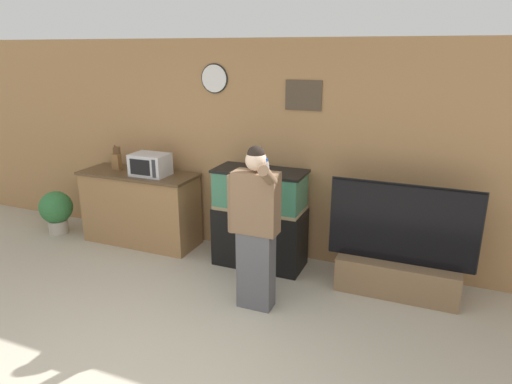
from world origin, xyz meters
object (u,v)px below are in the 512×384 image
object	(u,v)px
person_standing	(255,227)
tv_on_stand	(398,263)
potted_plant	(56,210)
microwave	(150,165)
knife_block	(117,160)
aquarium_on_stand	(260,218)
counter_island	(141,208)

from	to	relation	value
person_standing	tv_on_stand	bearing A→B (deg)	31.92
person_standing	potted_plant	bearing A→B (deg)	167.79
microwave	person_standing	world-z (taller)	person_standing
knife_block	aquarium_on_stand	world-z (taller)	knife_block
microwave	knife_block	world-z (taller)	knife_block
aquarium_on_stand	tv_on_stand	xyz separation A→B (m)	(1.59, -0.09, -0.24)
aquarium_on_stand	potted_plant	bearing A→B (deg)	-176.67
person_standing	potted_plant	distance (m)	3.41
microwave	knife_block	distance (m)	0.58
tv_on_stand	person_standing	bearing A→B (deg)	-148.08
tv_on_stand	microwave	bearing A→B (deg)	178.65
knife_block	person_standing	size ratio (longest dim) A/B	0.19
tv_on_stand	potted_plant	world-z (taller)	tv_on_stand
knife_block	aquarium_on_stand	bearing A→B (deg)	-1.55
counter_island	tv_on_stand	xyz separation A→B (m)	(3.29, -0.11, -0.13)
aquarium_on_stand	potted_plant	distance (m)	3.00
microwave	aquarium_on_stand	distance (m)	1.56
microwave	potted_plant	world-z (taller)	microwave
aquarium_on_stand	person_standing	world-z (taller)	person_standing
aquarium_on_stand	person_standing	size ratio (longest dim) A/B	0.71
microwave	counter_island	bearing A→B (deg)	171.61
person_standing	aquarium_on_stand	bearing A→B (deg)	109.13
counter_island	person_standing	xyz separation A→B (m)	(2.01, -0.90, 0.38)
counter_island	knife_block	distance (m)	0.70
tv_on_stand	person_standing	distance (m)	1.59
microwave	potted_plant	xyz separation A→B (m)	(-1.51, -0.16, -0.76)
potted_plant	counter_island	bearing A→B (deg)	8.41
tv_on_stand	potted_plant	bearing A→B (deg)	-178.93
aquarium_on_stand	potted_plant	world-z (taller)	aquarium_on_stand
microwave	potted_plant	size ratio (longest dim) A/B	0.76
microwave	aquarium_on_stand	size ratio (longest dim) A/B	0.39
counter_island	person_standing	size ratio (longest dim) A/B	0.95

